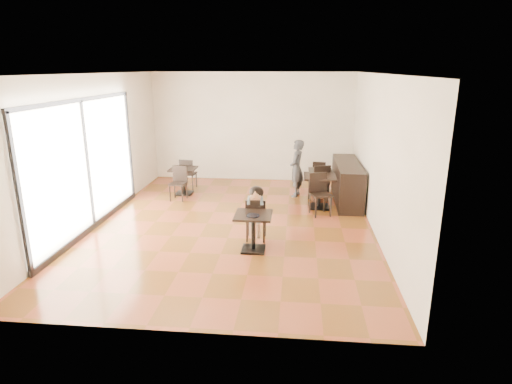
# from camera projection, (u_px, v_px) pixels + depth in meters

# --- Properties ---
(floor) EXTENTS (6.00, 8.00, 0.01)m
(floor) POSITION_uv_depth(u_px,v_px,m) (233.00, 224.00, 9.39)
(floor) COLOR brown
(floor) RESTS_ON ground
(ceiling) EXTENTS (6.00, 8.00, 0.01)m
(ceiling) POSITION_uv_depth(u_px,v_px,m) (231.00, 74.00, 8.50)
(ceiling) COLOR white
(ceiling) RESTS_ON floor
(wall_back) EXTENTS (6.00, 0.01, 3.20)m
(wall_back) POSITION_uv_depth(u_px,v_px,m) (252.00, 127.00, 12.77)
(wall_back) COLOR white
(wall_back) RESTS_ON floor
(wall_front) EXTENTS (6.00, 0.01, 3.20)m
(wall_front) POSITION_uv_depth(u_px,v_px,m) (182.00, 216.00, 5.12)
(wall_front) COLOR white
(wall_front) RESTS_ON floor
(wall_left) EXTENTS (0.01, 8.00, 3.20)m
(wall_left) POSITION_uv_depth(u_px,v_px,m) (95.00, 150.00, 9.22)
(wall_left) COLOR white
(wall_left) RESTS_ON floor
(wall_right) EXTENTS (0.01, 8.00, 3.20)m
(wall_right) POSITION_uv_depth(u_px,v_px,m) (378.00, 156.00, 8.66)
(wall_right) COLOR white
(wall_right) RESTS_ON floor
(storefront_window) EXTENTS (0.04, 4.50, 2.60)m
(storefront_window) POSITION_uv_depth(u_px,v_px,m) (86.00, 164.00, 8.80)
(storefront_window) COLOR white
(storefront_window) RESTS_ON floor
(child_table) EXTENTS (0.68, 0.68, 0.72)m
(child_table) POSITION_uv_depth(u_px,v_px,m) (253.00, 232.00, 7.97)
(child_table) COLOR black
(child_table) RESTS_ON floor
(child_chair) EXTENTS (0.39, 0.39, 0.87)m
(child_chair) POSITION_uv_depth(u_px,v_px,m) (256.00, 219.00, 8.47)
(child_chair) COLOR black
(child_chair) RESTS_ON floor
(child) EXTENTS (0.39, 0.55, 1.09)m
(child) POSITION_uv_depth(u_px,v_px,m) (256.00, 213.00, 8.44)
(child) COLOR slate
(child) RESTS_ON child_chair
(plate) EXTENTS (0.24, 0.24, 0.01)m
(plate) POSITION_uv_depth(u_px,v_px,m) (253.00, 216.00, 7.77)
(plate) COLOR black
(plate) RESTS_ON child_table
(pizza_slice) EXTENTS (0.25, 0.19, 0.06)m
(pizza_slice) POSITION_uv_depth(u_px,v_px,m) (255.00, 197.00, 8.15)
(pizza_slice) COLOR #DCB977
(pizza_slice) RESTS_ON child
(adult_patron) EXTENTS (0.44, 0.60, 1.51)m
(adult_patron) POSITION_uv_depth(u_px,v_px,m) (297.00, 168.00, 11.27)
(adult_patron) COLOR #39393F
(adult_patron) RESTS_ON floor
(cafe_table_mid) EXTENTS (0.98, 0.98, 0.81)m
(cafe_table_mid) POSITION_uv_depth(u_px,v_px,m) (319.00, 192.00, 10.42)
(cafe_table_mid) COLOR black
(cafe_table_mid) RESTS_ON floor
(cafe_table_left) EXTENTS (0.74, 0.74, 0.72)m
(cafe_table_left) POSITION_uv_depth(u_px,v_px,m) (184.00, 181.00, 11.56)
(cafe_table_left) COLOR black
(cafe_table_left) RESTS_ON floor
(cafe_table_back) EXTENTS (0.72, 0.72, 0.66)m
(cafe_table_back) POSITION_uv_depth(u_px,v_px,m) (320.00, 182.00, 11.61)
(cafe_table_back) COLOR black
(cafe_table_back) RESTS_ON floor
(chair_mid_a) EXTENTS (0.56, 0.56, 0.97)m
(chair_mid_a) POSITION_uv_depth(u_px,v_px,m) (319.00, 183.00, 10.92)
(chair_mid_a) COLOR black
(chair_mid_a) RESTS_ON floor
(chair_mid_b) EXTENTS (0.56, 0.56, 0.97)m
(chair_mid_b) POSITION_uv_depth(u_px,v_px,m) (321.00, 195.00, 9.87)
(chair_mid_b) COLOR black
(chair_mid_b) RESTS_ON floor
(chair_left_a) EXTENTS (0.42, 0.42, 0.87)m
(chair_left_a) POSITION_uv_depth(u_px,v_px,m) (189.00, 174.00, 12.06)
(chair_left_a) COLOR black
(chair_left_a) RESTS_ON floor
(chair_left_b) EXTENTS (0.42, 0.42, 0.87)m
(chair_left_b) POSITION_uv_depth(u_px,v_px,m) (178.00, 184.00, 11.01)
(chair_left_b) COLOR black
(chair_left_b) RESTS_ON floor
(chair_back_a) EXTENTS (0.41, 0.41, 0.79)m
(chair_back_a) POSITION_uv_depth(u_px,v_px,m) (319.00, 174.00, 12.12)
(chair_back_a) COLOR black
(chair_back_a) RESTS_ON floor
(chair_back_b) EXTENTS (0.41, 0.41, 0.79)m
(chair_back_b) POSITION_uv_depth(u_px,v_px,m) (321.00, 185.00, 11.07)
(chair_back_b) COLOR black
(chair_back_b) RESTS_ON floor
(service_counter) EXTENTS (0.60, 2.40, 1.00)m
(service_counter) POSITION_uv_depth(u_px,v_px,m) (347.00, 182.00, 10.92)
(service_counter) COLOR black
(service_counter) RESTS_ON floor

